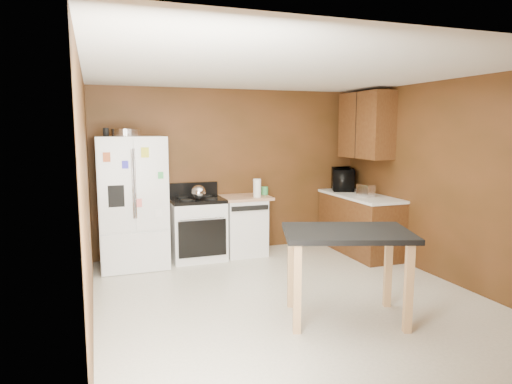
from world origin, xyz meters
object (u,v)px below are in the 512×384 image
roasting_pan (126,133)px  kettle (199,192)px  dishwasher (244,225)px  gas_range (197,228)px  paper_towel (257,188)px  island (347,244)px  microwave (342,180)px  toaster (366,190)px  pen_cup (106,132)px  refrigerator (132,202)px  green_canister (265,191)px

roasting_pan → kettle: roasting_pan is taller
dishwasher → gas_range: bearing=-178.1°
paper_towel → island: bearing=-88.9°
island → paper_towel: bearing=91.1°
kettle → microwave: (2.46, 0.25, 0.06)m
roasting_pan → toaster: 3.53m
microwave → dishwasher: microwave is taller
pen_cup → dishwasher: size_ratio=0.13×
toaster → gas_range: size_ratio=0.22×
roasting_pan → dishwasher: size_ratio=0.45×
roasting_pan → kettle: size_ratio=1.90×
gas_range → paper_towel: bearing=-7.6°
microwave → gas_range: 2.54m
paper_towel → dishwasher: (-0.17, 0.14, -0.57)m
roasting_pan → paper_towel: roasting_pan is taller
gas_range → island: gas_range is taller
kettle → pen_cup: bearing=178.5°
microwave → refrigerator: bearing=116.6°
kettle → green_canister: kettle is taller
roasting_pan → refrigerator: (0.05, -0.00, -0.95)m
roasting_pan → toaster: roasting_pan is taller
green_canister → gas_range: 1.19m
kettle → microwave: microwave is taller
pen_cup → kettle: size_ratio=0.54×
paper_towel → island: size_ratio=0.19×
green_canister → microwave: (1.38, 0.02, 0.12)m
kettle → refrigerator: refrigerator is taller
refrigerator → microwave: bearing=2.9°
refrigerator → dishwasher: 1.69m
green_canister → island: green_canister is taller
roasting_pan → pen_cup: 0.27m
roasting_pan → pen_cup: bearing=-168.4°
paper_towel → microwave: microwave is taller
kettle → green_canister: size_ratio=1.72×
toaster → microwave: bearing=75.8°
pen_cup → kettle: pen_cup is taller
kettle → paper_towel: 0.89m
pen_cup → refrigerator: (0.31, 0.05, -0.96)m
pen_cup → toaster: 3.77m
green_canister → refrigerator: size_ratio=0.07×
kettle → island: bearing=-69.2°
kettle → gas_range: size_ratio=0.19×
pen_cup → gas_range: (1.22, 0.11, -1.39)m
toaster → gas_range: bearing=154.1°
green_canister → dishwasher: 0.62m
pen_cup → microwave: (3.68, 0.22, -0.79)m
roasting_pan → microwave: bearing=2.8°
kettle → paper_towel: bearing=1.4°
paper_towel → green_canister: size_ratio=2.23×
pen_cup → refrigerator: bearing=9.1°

